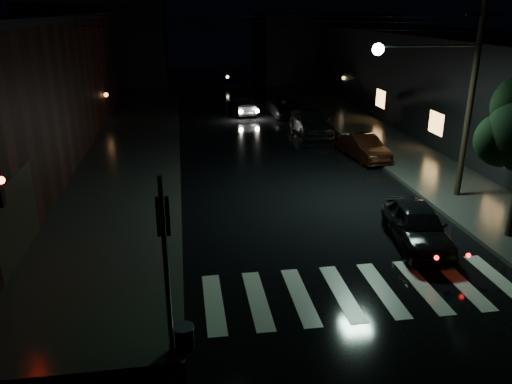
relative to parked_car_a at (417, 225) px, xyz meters
name	(u,v)px	position (x,y,z in m)	size (l,w,h in m)	color
ground	(260,310)	(-5.83, -3.15, -0.69)	(120.00, 120.00, 0.00)	black
sidewalk_left	(121,163)	(-10.83, 10.85, -0.62)	(6.00, 44.00, 0.15)	#282826
sidewalk_right	(399,151)	(4.17, 10.85, -0.62)	(4.00, 44.00, 0.15)	#282826
building_right	(483,85)	(11.17, 14.85, 2.31)	(10.00, 40.00, 6.00)	black
building_far_left	(99,44)	(-15.83, 41.85, 3.31)	(14.00, 10.00, 8.00)	black
building_far_right	(321,47)	(8.17, 41.85, 2.81)	(14.00, 10.00, 7.00)	black
crosswalk	(362,291)	(-2.83, -2.65, -0.69)	(9.00, 3.00, 0.01)	beige
signal_pole_corner	(175,296)	(-7.97, -4.61, 0.85)	(0.68, 0.61, 4.20)	slate
utility_pole	(457,88)	(3.01, 3.85, 3.90)	(4.92, 0.44, 8.00)	black
parked_car_a	(417,225)	(0.00, 0.00, 0.00)	(1.64, 4.07, 1.39)	black
parked_car_b	(364,147)	(1.77, 9.96, -0.05)	(1.37, 3.91, 1.29)	black
parked_car_c	(311,122)	(0.50, 16.15, 0.03)	(2.03, 4.99, 1.45)	black
parked_car_d	(285,107)	(-0.03, 21.67, -0.06)	(2.12, 4.59, 1.28)	black
oncoming_car	(241,106)	(-3.14, 22.78, -0.04)	(1.38, 3.97, 1.31)	black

